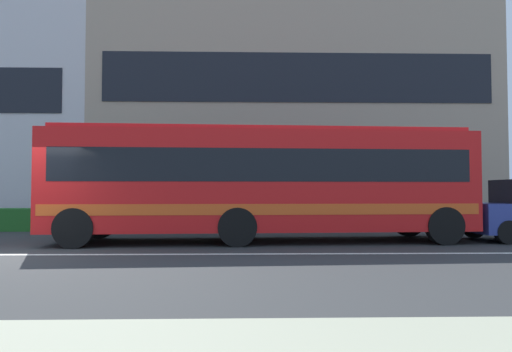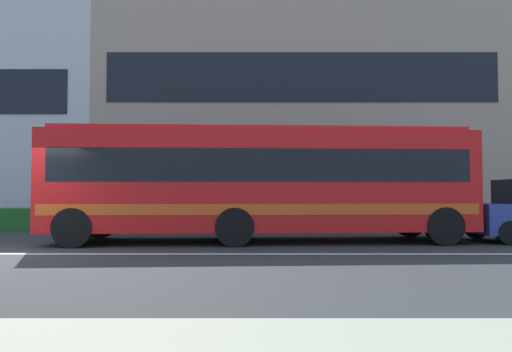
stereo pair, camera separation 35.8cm
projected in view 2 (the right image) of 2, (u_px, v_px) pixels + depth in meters
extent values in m
plane|color=#2F3132|center=(5.00, 254.00, 10.00)|extent=(160.00, 160.00, 0.00)
cube|color=silver|center=(5.00, 254.00, 10.00)|extent=(60.00, 0.16, 0.01)
cube|color=#226122|center=(1.00, 219.00, 16.45)|extent=(16.88, 1.10, 0.80)
cube|color=tan|center=(293.00, 118.00, 25.79)|extent=(19.28, 11.31, 11.39)
cube|color=black|center=(303.00, 77.00, 20.16)|extent=(17.74, 0.04, 2.28)
cube|color=red|center=(261.00, 182.00, 12.58)|extent=(11.65, 3.10, 2.67)
cube|color=black|center=(261.00, 168.00, 12.60)|extent=(10.96, 3.09, 0.86)
cube|color=#E0511B|center=(261.00, 208.00, 12.56)|extent=(11.42, 3.11, 0.28)
cube|color=red|center=(261.00, 133.00, 12.64)|extent=(11.17, 2.68, 0.12)
cube|color=black|center=(460.00, 168.00, 12.89)|extent=(0.14, 2.10, 0.94)
cylinder|color=black|center=(411.00, 221.00, 13.93)|extent=(1.01, 0.33, 1.00)
cylinder|color=black|center=(445.00, 226.00, 11.63)|extent=(1.01, 0.33, 1.00)
cylinder|color=black|center=(235.00, 221.00, 13.66)|extent=(1.01, 0.33, 1.00)
cylinder|color=black|center=(236.00, 227.00, 11.35)|extent=(1.01, 0.33, 1.00)
cylinder|color=black|center=(101.00, 222.00, 13.45)|extent=(1.01, 0.33, 1.00)
cylinder|color=black|center=(74.00, 228.00, 11.15)|extent=(1.01, 0.33, 1.00)
cylinder|color=black|center=(477.00, 228.00, 13.35)|extent=(0.65, 0.24, 0.64)
cylinder|color=black|center=(510.00, 233.00, 11.70)|extent=(0.65, 0.24, 0.64)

